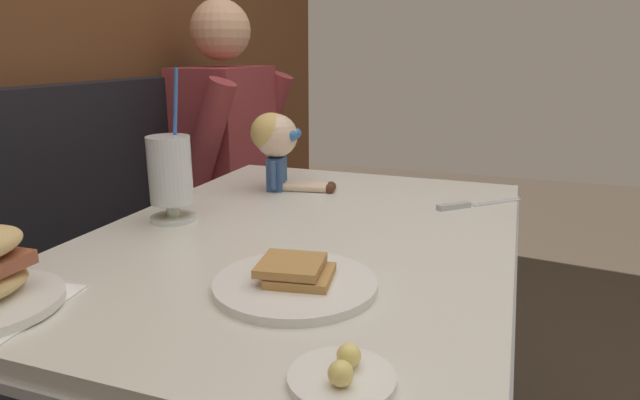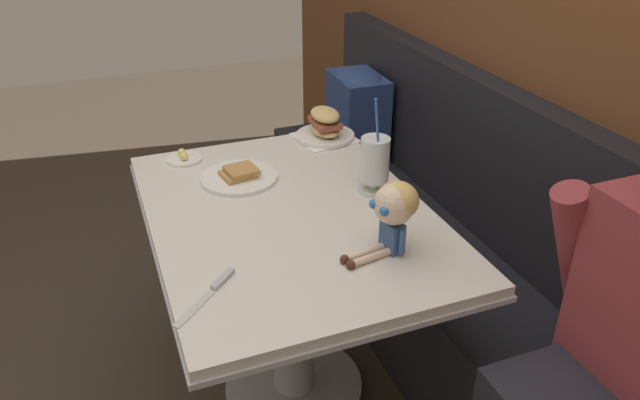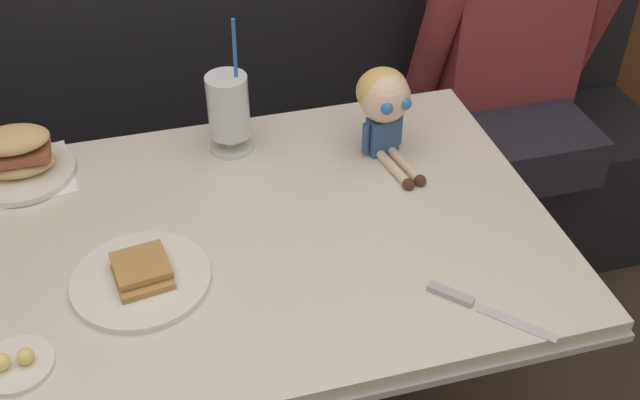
{
  "view_description": "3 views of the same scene",
  "coord_description": "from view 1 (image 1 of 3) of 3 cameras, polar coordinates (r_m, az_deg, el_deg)",
  "views": [
    {
      "loc": [
        -0.96,
        -0.2,
        1.09
      ],
      "look_at": [
        -0.0,
        0.14,
        0.81
      ],
      "focal_mm": 30.68,
      "sensor_mm": 36.0,
      "label": 1
    },
    {
      "loc": [
        1.5,
        -0.3,
        1.65
      ],
      "look_at": [
        0.13,
        0.23,
        0.83
      ],
      "focal_mm": 34.32,
      "sensor_mm": 36.0,
      "label": 2
    },
    {
      "loc": [
        -0.2,
        -0.93,
        1.71
      ],
      "look_at": [
        0.11,
        0.21,
        0.76
      ],
      "focal_mm": 42.83,
      "sensor_mm": 36.0,
      "label": 3
    }
  ],
  "objects": [
    {
      "name": "butter_saucer",
      "position": [
        0.63,
        2.35,
        -17.82
      ],
      "size": [
        0.12,
        0.12,
        0.04
      ],
      "color": "white",
      "rests_on": "diner_table"
    },
    {
      "name": "toast_plate",
      "position": [
        0.84,
        -2.58,
        -8.47
      ],
      "size": [
        0.25,
        0.25,
        0.04
      ],
      "color": "white",
      "rests_on": "diner_table"
    },
    {
      "name": "milkshake_glass",
      "position": [
        1.18,
        -15.34,
        2.59
      ],
      "size": [
        0.1,
        0.1,
        0.32
      ],
      "color": "silver",
      "rests_on": "diner_table"
    },
    {
      "name": "booth_bench",
      "position": [
        1.59,
        -23.99,
        -14.76
      ],
      "size": [
        2.6,
        0.48,
        1.0
      ],
      "color": "black",
      "rests_on": "ground"
    },
    {
      "name": "diner_patron",
      "position": [
        2.03,
        -8.8,
        5.46
      ],
      "size": [
        0.55,
        0.48,
        0.81
      ],
      "color": "maroon",
      "rests_on": "booth_bench"
    },
    {
      "name": "diner_table",
      "position": [
        1.17,
        -1.69,
        -12.5
      ],
      "size": [
        1.11,
        0.81,
        0.74
      ],
      "color": "silver",
      "rests_on": "ground"
    },
    {
      "name": "seated_doll",
      "position": [
        1.4,
        -4.6,
        6.26
      ],
      "size": [
        0.13,
        0.23,
        0.2
      ],
      "color": "#385689",
      "rests_on": "diner_table"
    },
    {
      "name": "butter_knife",
      "position": [
        1.3,
        14.95,
        -0.5
      ],
      "size": [
        0.18,
        0.18,
        0.01
      ],
      "color": "silver",
      "rests_on": "diner_table"
    }
  ]
}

